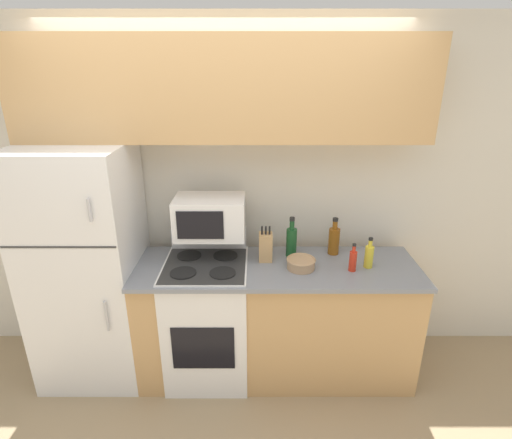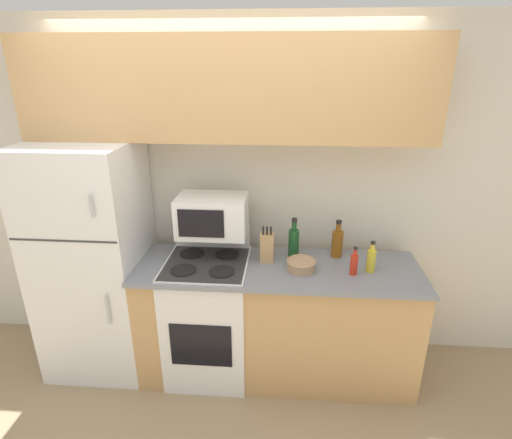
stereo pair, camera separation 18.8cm
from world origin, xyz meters
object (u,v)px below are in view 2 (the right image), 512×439
Objects in this scene: bottle_wine_green at (294,242)px; bottle_cooking_spray at (371,260)px; stove at (209,315)px; knife_block at (267,247)px; bottle_whiskey at (337,242)px; microwave at (212,215)px; bowl at (301,265)px; bottle_hot_sauce at (354,264)px; refrigerator at (95,261)px.

bottle_cooking_spray is (0.52, -0.17, -0.03)m from bottle_wine_green.
stove is 0.69m from knife_block.
bottle_whiskey is at bearing 7.02° from bottle_wine_green.
bottle_whiskey is at bearing 4.01° from microwave.
bowl is at bearing -15.14° from microwave.
bottle_hot_sauce is (0.34, -0.03, 0.04)m from bowl.
refrigerator is at bearing 176.26° from bowl.
bottle_cooking_spray is (0.71, -0.10, -0.02)m from knife_block.
refrigerator is 3.57× the size of microwave.
refrigerator is 1.28m from knife_block.
bottle_hot_sauce reaches higher than bowl.
knife_block reaches higher than bottle_cooking_spray.
stove is 1.13m from bottle_hot_sauce.
refrigerator is at bearing 177.73° from bottle_cooking_spray.
bottle_cooking_spray is at bearing -18.57° from bottle_wine_green.
knife_block is (0.42, 0.08, 0.54)m from stove.
bottle_hot_sauce is at bearing -11.70° from microwave.
microwave is at bearing 75.84° from stove.
microwave reaches higher than bowl.
bottle_wine_green is (1.46, 0.10, 0.16)m from refrigerator.
knife_block reaches higher than stove.
bottle_hot_sauce is (1.01, -0.08, 0.51)m from stove.
microwave is 0.92m from bottle_whiskey.
bottle_wine_green is (0.19, 0.07, 0.01)m from knife_block.
bowl is 0.35m from bottle_hot_sauce.
bottle_whiskey is at bearing 4.35° from refrigerator.
microwave is 1.02m from bottle_hot_sauce.
bottle_wine_green reaches higher than bottle_cooking_spray.
bottle_whiskey reaches higher than knife_block.
microwave reaches higher than stove.
microwave is 0.61m from bottle_wine_green.
bottle_wine_green is (0.58, 0.02, -0.20)m from microwave.
stove is at bearing 178.80° from bottle_cooking_spray.
microwave is at bearing 173.42° from knife_block.
bowl is (0.63, -0.17, -0.28)m from microwave.
knife_block is 0.88× the size of bottle_wine_green.
bottle_cooking_spray is 1.10× the size of bottle_hot_sauce.
bottle_hot_sauce is at bearing -5.22° from bowl.
stove is 4.90× the size of bottle_cooking_spray.
microwave reaches higher than bottle_hot_sauce.
refrigerator is 6.20× the size of bottle_whiskey.
stove is 3.85× the size of bottle_whiskey.
refrigerator is 0.94m from stove.
bottle_wine_green reaches higher than knife_block.
refrigerator is at bearing -175.32° from microwave.
refrigerator reaches higher than bottle_whiskey.
bottle_cooking_spray is 0.13m from bottle_hot_sauce.
bottle_whiskey reaches higher than stove.
microwave reaches higher than bottle_whiskey.
bottle_wine_green is 1.50× the size of bottle_hot_sauce.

